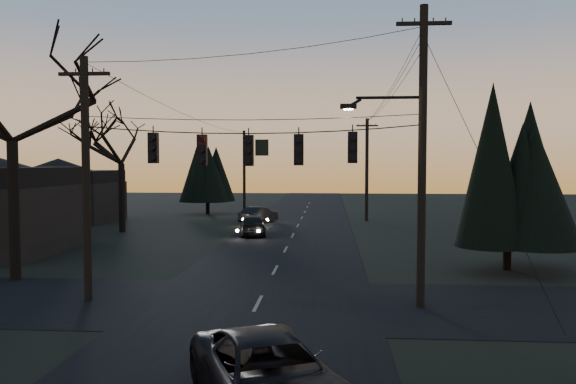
# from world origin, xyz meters

# --- Properties ---
(main_road) EXTENTS (8.00, 120.00, 0.02)m
(main_road) POSITION_xyz_m (0.00, 20.00, 0.01)
(main_road) COLOR black
(main_road) RESTS_ON ground
(cross_road) EXTENTS (60.00, 7.00, 0.02)m
(cross_road) POSITION_xyz_m (0.00, 10.00, 0.01)
(cross_road) COLOR black
(cross_road) RESTS_ON ground
(utility_pole_right) EXTENTS (5.00, 0.30, 10.00)m
(utility_pole_right) POSITION_xyz_m (5.50, 10.00, 0.00)
(utility_pole_right) COLOR black
(utility_pole_right) RESTS_ON ground
(utility_pole_left) EXTENTS (1.80, 0.30, 8.50)m
(utility_pole_left) POSITION_xyz_m (-6.00, 10.00, 0.00)
(utility_pole_left) COLOR black
(utility_pole_left) RESTS_ON ground
(utility_pole_far_r) EXTENTS (1.80, 0.30, 8.50)m
(utility_pole_far_r) POSITION_xyz_m (5.50, 38.00, 0.00)
(utility_pole_far_r) COLOR black
(utility_pole_far_r) RESTS_ON ground
(utility_pole_far_l) EXTENTS (0.30, 0.30, 8.00)m
(utility_pole_far_l) POSITION_xyz_m (-6.00, 46.00, 0.00)
(utility_pole_far_l) COLOR black
(utility_pole_far_l) RESTS_ON ground
(span_signal_assembly) EXTENTS (11.50, 0.44, 1.51)m
(span_signal_assembly) POSITION_xyz_m (-0.24, 10.00, 5.31)
(span_signal_assembly) COLOR black
(span_signal_assembly) RESTS_ON ground
(bare_tree_left) EXTENTS (8.83, 8.83, 11.46)m
(bare_tree_left) POSITION_xyz_m (-10.52, 13.19, 8.01)
(bare_tree_left) COLOR black
(bare_tree_left) RESTS_ON ground
(evergreen_right) EXTENTS (4.87, 4.87, 7.39)m
(evergreen_right) POSITION_xyz_m (10.47, 16.98, 4.29)
(evergreen_right) COLOR black
(evergreen_right) RESTS_ON ground
(bare_tree_dist) EXTENTS (6.11, 6.11, 9.57)m
(bare_tree_dist) POSITION_xyz_m (-12.06, 29.24, 6.68)
(bare_tree_dist) COLOR black
(bare_tree_dist) RESTS_ON ground
(evergreen_dist) EXTENTS (4.05, 4.05, 6.22)m
(evergreen_dist) POSITION_xyz_m (-9.04, 43.09, 3.70)
(evergreen_dist) COLOR black
(evergreen_dist) RESTS_ON ground
(house_left_far) EXTENTS (9.00, 7.00, 5.20)m
(house_left_far) POSITION_xyz_m (-20.00, 36.00, 2.60)
(house_left_far) COLOR black
(house_left_far) RESTS_ON ground
(suv_near) EXTENTS (4.22, 5.63, 1.42)m
(suv_near) POSITION_xyz_m (1.28, 1.74, 0.71)
(suv_near) COLOR black
(suv_near) RESTS_ON ground
(sedan_oncoming_a) EXTENTS (2.31, 4.38, 1.42)m
(sedan_oncoming_a) POSITION_xyz_m (-2.67, 27.96, 0.71)
(sedan_oncoming_a) COLOR black
(sedan_oncoming_a) RESTS_ON ground
(sedan_oncoming_b) EXTENTS (2.90, 4.25, 1.33)m
(sedan_oncoming_b) POSITION_xyz_m (-3.20, 35.28, 0.66)
(sedan_oncoming_b) COLOR black
(sedan_oncoming_b) RESTS_ON ground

